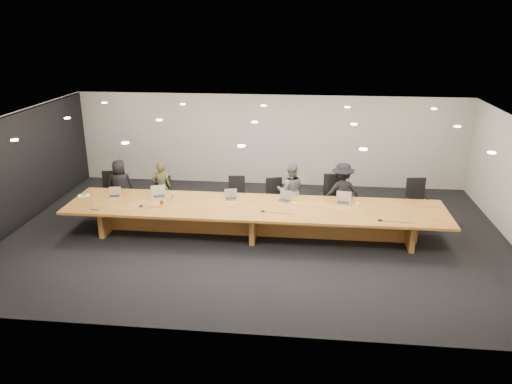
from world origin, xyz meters
TOP-DOWN VIEW (x-y plane):
  - ground at (0.00, 0.00)m, footprint 12.00×12.00m
  - back_wall at (0.00, 4.00)m, footprint 12.00×0.02m
  - left_wall_panel at (-5.94, 0.00)m, footprint 0.08×7.84m
  - conference_table at (0.00, 0.00)m, footprint 9.00×1.80m
  - chair_far_left at (-4.10, 1.25)m, footprint 0.61×0.61m
  - chair_left at (-2.64, 1.24)m, footprint 0.52×0.52m
  - chair_mid_left at (-0.62, 1.28)m, footprint 0.59×0.59m
  - chair_mid_right at (0.42, 1.29)m, footprint 0.66×0.66m
  - chair_right at (1.91, 1.16)m, footprint 0.65×0.65m
  - chair_far_right at (4.02, 1.20)m, footprint 0.68×0.68m
  - person_a at (-3.77, 1.22)m, footprint 0.79×0.62m
  - person_b at (-2.64, 1.22)m, footprint 0.60×0.50m
  - person_c at (0.80, 1.27)m, footprint 0.75×0.61m
  - person_d at (2.12, 1.14)m, footprint 1.10×0.77m
  - laptop_a at (-3.56, 0.28)m, footprint 0.33×0.27m
  - laptop_b at (-2.44, 0.36)m, footprint 0.43×0.38m
  - laptop_c at (-0.63, 0.41)m, footprint 0.35×0.29m
  - laptop_d at (0.67, 0.40)m, footprint 0.40×0.35m
  - laptop_e at (2.10, 0.40)m, footprint 0.39×0.31m
  - water_bottle at (-2.03, 0.22)m, footprint 0.06×0.06m
  - amber_mug at (-2.24, -0.11)m, footprint 0.09×0.09m
  - paper_cup_near at (0.94, 0.13)m, footprint 0.08×0.08m
  - paper_cup_far at (2.44, 0.24)m, footprint 0.08×0.08m
  - notepad at (-4.35, 0.24)m, footprint 0.33×0.30m
  - lime_gadget at (-4.34, 0.24)m, footprint 0.15×0.10m
  - av_box at (-3.67, -0.60)m, footprint 0.19×0.15m
  - mic_left at (-2.68, -0.31)m, footprint 0.16×0.16m
  - mic_center at (0.23, -0.34)m, footprint 0.13×0.13m
  - mic_right at (2.86, -0.59)m, footprint 0.15×0.15m

SIDE VIEW (x-z plane):
  - ground at x=0.00m, z-range 0.00..0.00m
  - chair_left at x=-2.64m, z-range 0.00..0.99m
  - chair_mid_right at x=0.42m, z-range 0.00..1.03m
  - chair_mid_left at x=-0.62m, z-range 0.00..1.04m
  - conference_table at x=0.00m, z-range 0.15..0.90m
  - chair_far_left at x=-4.10m, z-range 0.00..1.07m
  - chair_far_right at x=4.02m, z-range 0.00..1.16m
  - chair_right at x=1.91m, z-range 0.00..1.21m
  - person_b at x=-2.64m, z-range 0.00..1.41m
  - person_a at x=-3.77m, z-range 0.00..1.43m
  - person_c at x=0.80m, z-range 0.00..1.46m
  - notepad at x=-4.35m, z-range 0.75..0.77m
  - av_box at x=-3.67m, z-range 0.75..0.78m
  - mic_center at x=0.23m, z-range 0.75..0.78m
  - mic_right at x=2.86m, z-range 0.75..0.78m
  - mic_left at x=-2.68m, z-range 0.75..0.78m
  - person_d at x=2.12m, z-range 0.00..1.55m
  - lime_gadget at x=-4.34m, z-range 0.77..0.79m
  - paper_cup_near at x=0.94m, z-range 0.75..0.84m
  - paper_cup_far at x=2.44m, z-range 0.75..0.84m
  - amber_mug at x=-2.24m, z-range 0.75..0.85m
  - water_bottle at x=-2.03m, z-range 0.75..0.94m
  - laptop_a at x=-3.56m, z-range 0.75..0.98m
  - laptop_c at x=-0.63m, z-range 0.75..0.99m
  - laptop_d at x=0.67m, z-range 0.75..1.01m
  - laptop_e at x=2.10m, z-range 0.75..1.03m
  - laptop_b at x=-2.44m, z-range 0.75..1.03m
  - left_wall_panel at x=-5.94m, z-range 0.00..2.74m
  - back_wall at x=0.00m, z-range 0.00..2.80m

